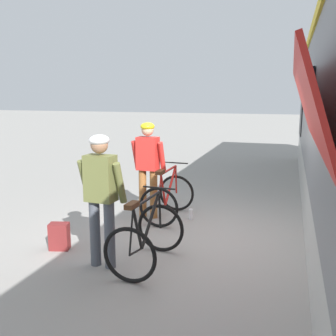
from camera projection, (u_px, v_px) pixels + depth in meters
ground_plane at (201, 236)px, 6.23m from camera, size 80.00×80.00×0.00m
cyclist_near_in_olive at (101, 189)px, 4.94m from camera, size 0.62×0.33×1.76m
cyclist_far_in_red at (148, 161)px, 6.99m from camera, size 0.62×0.32×1.76m
bicycle_near_black at (146, 237)px, 5.07m from camera, size 0.76×1.10×0.99m
bicycle_far_red at (168, 197)px, 7.02m from camera, size 0.73×1.08×0.99m
backpack_on_platform at (59, 236)px, 5.65m from camera, size 0.32×0.25×0.40m
water_bottle_near_the_bikes at (191, 214)px, 7.02m from camera, size 0.08×0.08×0.20m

